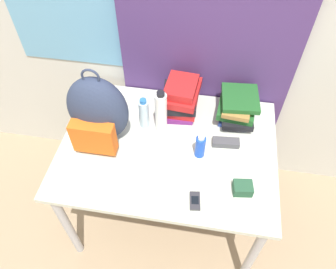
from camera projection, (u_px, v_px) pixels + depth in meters
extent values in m
cube|color=beige|center=(184.00, 19.00, 1.80)|extent=(6.00, 0.05, 2.50)
cube|color=#66A3C6|center=(97.00, 5.00, 1.80)|extent=(1.10, 0.01, 0.80)
cube|color=#4C336B|center=(210.00, 27.00, 1.75)|extent=(1.02, 0.04, 2.50)
cube|color=beige|center=(168.00, 148.00, 1.85)|extent=(1.20, 0.88, 0.03)
cylinder|color=#B2B2B7|center=(67.00, 226.00, 1.96)|extent=(0.05, 0.05, 0.75)
cylinder|color=#B2B2B7|center=(252.00, 256.00, 1.84)|extent=(0.05, 0.05, 0.75)
cylinder|color=#B2B2B7|center=(105.00, 129.00, 2.45)|extent=(0.05, 0.05, 0.75)
cylinder|color=#B2B2B7|center=(252.00, 148.00, 2.33)|extent=(0.05, 0.05, 0.75)
ellipsoid|color=#2D3851|center=(98.00, 110.00, 1.73)|extent=(0.33, 0.20, 0.42)
cube|color=#E05B19|center=(94.00, 137.00, 1.71)|extent=(0.23, 0.07, 0.19)
torus|color=#2D3851|center=(90.00, 77.00, 1.56)|extent=(0.09, 0.01, 0.09)
cube|color=#6B2370|center=(179.00, 108.00, 2.01)|extent=(0.20, 0.26, 0.03)
cube|color=red|center=(181.00, 104.00, 1.98)|extent=(0.19, 0.23, 0.04)
cube|color=black|center=(180.00, 98.00, 1.95)|extent=(0.22, 0.28, 0.05)
cube|color=red|center=(182.00, 92.00, 1.91)|extent=(0.22, 0.29, 0.05)
cube|color=red|center=(181.00, 87.00, 1.87)|extent=(0.19, 0.22, 0.05)
cube|color=navy|center=(235.00, 115.00, 1.97)|extent=(0.18, 0.21, 0.03)
cube|color=black|center=(237.00, 111.00, 1.94)|extent=(0.20, 0.29, 0.03)
cube|color=#1E5623|center=(237.00, 106.00, 1.91)|extent=(0.23, 0.26, 0.04)
cube|color=olive|center=(238.00, 102.00, 1.89)|extent=(0.18, 0.29, 0.03)
cube|color=#1E5623|center=(240.00, 98.00, 1.86)|extent=(0.23, 0.24, 0.03)
cylinder|color=silver|center=(144.00, 114.00, 1.86)|extent=(0.06, 0.06, 0.19)
cylinder|color=#286BB7|center=(143.00, 101.00, 1.78)|extent=(0.04, 0.04, 0.02)
cylinder|color=white|center=(161.00, 113.00, 1.82)|extent=(0.07, 0.07, 0.26)
cylinder|color=black|center=(161.00, 94.00, 1.71)|extent=(0.04, 0.04, 0.02)
cylinder|color=blue|center=(200.00, 147.00, 1.74)|extent=(0.05, 0.05, 0.14)
cylinder|color=white|center=(201.00, 137.00, 1.68)|extent=(0.04, 0.04, 0.02)
cube|color=#2D2D33|center=(195.00, 201.00, 1.61)|extent=(0.06, 0.10, 0.02)
cube|color=black|center=(195.00, 200.00, 1.60)|extent=(0.04, 0.05, 0.00)
cube|color=#47474C|center=(226.00, 143.00, 1.83)|extent=(0.15, 0.07, 0.04)
cube|color=#234C33|center=(243.00, 188.00, 1.63)|extent=(0.10, 0.09, 0.06)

